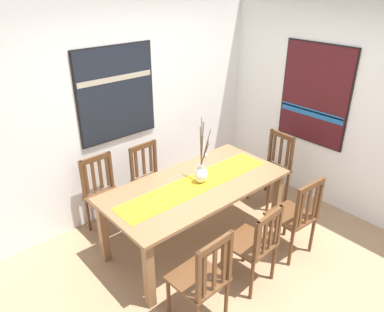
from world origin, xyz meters
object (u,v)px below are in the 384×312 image
object	(u,v)px
painting_on_back_wall	(116,94)
chair_5	(272,167)
chair_1	(295,216)
painting_on_side_wall	(315,95)
dining_table	(196,192)
chair_3	(254,244)
chair_0	(151,179)
centerpiece_vase	(201,173)
chair_4	(202,279)
chair_2	(105,194)

from	to	relation	value
painting_on_back_wall	chair_5	bearing A→B (deg)	-35.84
chair_1	painting_on_side_wall	distance (m)	1.65
chair_1	dining_table	bearing A→B (deg)	128.73
chair_3	chair_1	bearing A→B (deg)	0.39
chair_3	painting_on_back_wall	distance (m)	2.26
dining_table	painting_on_back_wall	distance (m)	1.46
chair_0	painting_on_back_wall	size ratio (longest dim) A/B	0.83
chair_1	painting_on_side_wall	xyz separation A→B (m)	(1.18, 0.67, 0.93)
centerpiece_vase	chair_0	bearing A→B (deg)	96.26
dining_table	chair_5	world-z (taller)	chair_5
centerpiece_vase	chair_0	world-z (taller)	centerpiece_vase
chair_3	chair_4	world-z (taller)	chair_4
painting_on_back_wall	chair_4	bearing A→B (deg)	-103.26
chair_1	chair_4	world-z (taller)	chair_4
chair_4	chair_2	bearing A→B (deg)	88.65
chair_0	painting_on_back_wall	distance (m)	1.13
chair_1	chair_3	xyz separation A→B (m)	(-0.67, -0.00, -0.01)
chair_0	painting_on_side_wall	xyz separation A→B (m)	(1.88, -0.98, 0.94)
dining_table	chair_4	size ratio (longest dim) A/B	2.08
chair_1	chair_4	bearing A→B (deg)	-179.09
dining_table	chair_1	xyz separation A→B (m)	(0.67, -0.84, -0.18)
painting_on_back_wall	chair_3	bearing A→B (deg)	-83.75
painting_on_side_wall	chair_4	bearing A→B (deg)	-164.84
dining_table	chair_5	bearing A→B (deg)	0.21
painting_on_side_wall	dining_table	bearing A→B (deg)	174.79
chair_4	chair_5	size ratio (longest dim) A/B	1.03
chair_1	chair_5	bearing A→B (deg)	50.61
dining_table	chair_0	bearing A→B (deg)	91.66
chair_2	chair_5	bearing A→B (deg)	-23.20
dining_table	painting_on_back_wall	xyz separation A→B (m)	(-0.22, 1.14, 0.88)
chair_0	chair_5	size ratio (longest dim) A/B	0.98
painting_on_back_wall	chair_0	bearing A→B (deg)	-59.68
dining_table	centerpiece_vase	xyz separation A→B (m)	(0.07, -0.01, 0.22)
centerpiece_vase	chair_4	distance (m)	1.20
chair_1	painting_on_back_wall	xyz separation A→B (m)	(-0.89, 1.98, 1.06)
chair_4	painting_on_back_wall	distance (m)	2.31
chair_1	painting_on_side_wall	world-z (taller)	painting_on_side_wall
chair_3	painting_on_back_wall	xyz separation A→B (m)	(-0.22, 1.98, 1.07)
centerpiece_vase	chair_5	bearing A→B (deg)	0.70
chair_5	chair_0	bearing A→B (deg)	149.69
centerpiece_vase	chair_3	size ratio (longest dim) A/B	0.77
chair_2	painting_on_back_wall	world-z (taller)	painting_on_back_wall
chair_1	chair_3	bearing A→B (deg)	-179.61
chair_2	chair_4	world-z (taller)	chair_4
chair_4	painting_on_side_wall	bearing A→B (deg)	15.16
chair_2	painting_on_side_wall	distance (m)	2.86
chair_1	chair_0	bearing A→B (deg)	112.81
centerpiece_vase	chair_1	bearing A→B (deg)	-53.81
chair_2	chair_4	size ratio (longest dim) A/B	0.96
chair_3	chair_5	size ratio (longest dim) A/B	0.95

